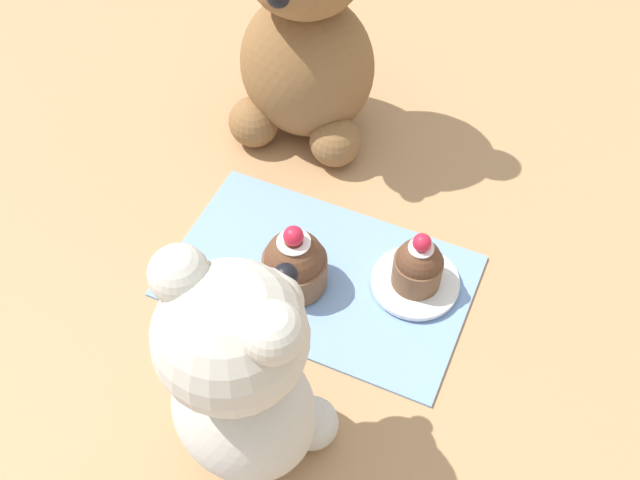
{
  "coord_description": "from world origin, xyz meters",
  "views": [
    {
      "loc": [
        -0.16,
        0.37,
        0.57
      ],
      "look_at": [
        0.0,
        0.0,
        0.06
      ],
      "focal_mm": 42.0,
      "sensor_mm": 36.0,
      "label": 1
    }
  ],
  "objects_px": {
    "cupcake_near_cream_bear": "(295,263)",
    "teddy_bear_cream": "(242,377)",
    "teddy_bear_tan": "(305,28)",
    "saucer_plate": "(415,282)",
    "cupcake_near_tan_bear": "(418,265)"
  },
  "relations": [
    {
      "from": "cupcake_near_cream_bear",
      "to": "teddy_bear_cream",
      "type": "bearing_deg",
      "value": 102.12
    },
    {
      "from": "teddy_bear_cream",
      "to": "teddy_bear_tan",
      "type": "height_order",
      "value": "teddy_bear_tan"
    },
    {
      "from": "saucer_plate",
      "to": "teddy_bear_cream",
      "type": "bearing_deg",
      "value": 70.22
    },
    {
      "from": "teddy_bear_cream",
      "to": "cupcake_near_tan_bear",
      "type": "xyz_separation_m",
      "value": [
        -0.07,
        -0.19,
        -0.07
      ]
    },
    {
      "from": "teddy_bear_cream",
      "to": "saucer_plate",
      "type": "distance_m",
      "value": 0.23
    },
    {
      "from": "teddy_bear_tan",
      "to": "cupcake_near_cream_bear",
      "type": "xyz_separation_m",
      "value": [
        -0.08,
        0.2,
        -0.1
      ]
    },
    {
      "from": "cupcake_near_tan_bear",
      "to": "cupcake_near_cream_bear",
      "type": "bearing_deg",
      "value": 22.22
    },
    {
      "from": "cupcake_near_cream_bear",
      "to": "saucer_plate",
      "type": "height_order",
      "value": "cupcake_near_cream_bear"
    },
    {
      "from": "teddy_bear_tan",
      "to": "saucer_plate",
      "type": "distance_m",
      "value": 0.27
    },
    {
      "from": "teddy_bear_cream",
      "to": "teddy_bear_tan",
      "type": "distance_m",
      "value": 0.37
    },
    {
      "from": "cupcake_near_cream_bear",
      "to": "saucer_plate",
      "type": "relative_size",
      "value": 0.93
    },
    {
      "from": "cupcake_near_cream_bear",
      "to": "cupcake_near_tan_bear",
      "type": "relative_size",
      "value": 1.17
    },
    {
      "from": "teddy_bear_cream",
      "to": "saucer_plate",
      "type": "height_order",
      "value": "teddy_bear_cream"
    },
    {
      "from": "cupcake_near_cream_bear",
      "to": "teddy_bear_tan",
      "type": "bearing_deg",
      "value": -68.35
    },
    {
      "from": "teddy_bear_tan",
      "to": "cupcake_near_tan_bear",
      "type": "relative_size",
      "value": 4.23
    }
  ]
}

